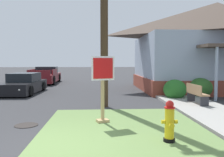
{
  "coord_description": "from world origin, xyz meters",
  "views": [
    {
      "loc": [
        1.11,
        -5.31,
        1.97
      ],
      "look_at": [
        1.63,
        4.03,
        1.3
      ],
      "focal_mm": 38.72,
      "sensor_mm": 36.0,
      "label": 1
    }
  ],
  "objects": [
    {
      "name": "fire_hydrant",
      "position": [
        2.77,
        0.18,
        0.54
      ],
      "size": [
        0.38,
        0.34,
        0.98
      ],
      "color": "black",
      "rests_on": "grass_corner_patch"
    },
    {
      "name": "street_bench",
      "position": [
        5.38,
        4.97,
        0.58
      ],
      "size": [
        0.46,
        1.5,
        0.85
      ],
      "color": "#93704C",
      "rests_on": "sidewalk_strip"
    },
    {
      "name": "manhole_cover",
      "position": [
        -1.12,
        2.13,
        0.01
      ],
      "size": [
        0.7,
        0.7,
        0.02
      ],
      "primitive_type": "cylinder",
      "color": "black",
      "rests_on": "ground"
    },
    {
      "name": "stop_sign",
      "position": [
        1.23,
        2.1,
        1.07
      ],
      "size": [
        0.7,
        0.38,
        2.05
      ],
      "color": "tan",
      "rests_on": "grass_corner_patch"
    },
    {
      "name": "ground_plane",
      "position": [
        0.0,
        0.0,
        0.0
      ],
      "size": [
        160.0,
        160.0,
        0.0
      ],
      "primitive_type": "plane",
      "color": "#333335"
    },
    {
      "name": "sidewalk_strip",
      "position": [
        5.31,
        5.59,
        0.06
      ],
      "size": [
        2.2,
        16.02,
        0.12
      ],
      "primitive_type": "cube",
      "color": "#9E9B93",
      "rests_on": "ground"
    },
    {
      "name": "parked_sedan_black",
      "position": [
        -3.52,
        9.82,
        0.54
      ],
      "size": [
        2.03,
        4.41,
        1.25
      ],
      "color": "black",
      "rests_on": "ground"
    },
    {
      "name": "grass_corner_patch",
      "position": [
        1.81,
        1.58,
        0.04
      ],
      "size": [
        4.6,
        5.01,
        0.08
      ],
      "primitive_type": "cube",
      "color": "#668447",
      "rests_on": "ground"
    },
    {
      "name": "shrub_by_curb",
      "position": [
        5.05,
        6.9,
        0.52
      ],
      "size": [
        1.19,
        1.19,
        1.04
      ],
      "primitive_type": "ellipsoid",
      "color": "#276824",
      "rests_on": "ground"
    },
    {
      "name": "pickup_truck_maroon",
      "position": [
        -3.7,
        16.86,
        0.62
      ],
      "size": [
        2.26,
        5.43,
        1.48
      ],
      "color": "maroon",
      "rests_on": "ground"
    },
    {
      "name": "shrub_near_porch",
      "position": [
        6.66,
        7.47,
        0.53
      ],
      "size": [
        1.26,
        1.26,
        1.07
      ],
      "primitive_type": "ellipsoid",
      "color": "#316426",
      "rests_on": "ground"
    },
    {
      "name": "corner_house",
      "position": [
        9.31,
        11.16,
        3.1
      ],
      "size": [
        11.09,
        8.8,
        6.03
      ],
      "color": "brown",
      "rests_on": "ground"
    }
  ]
}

